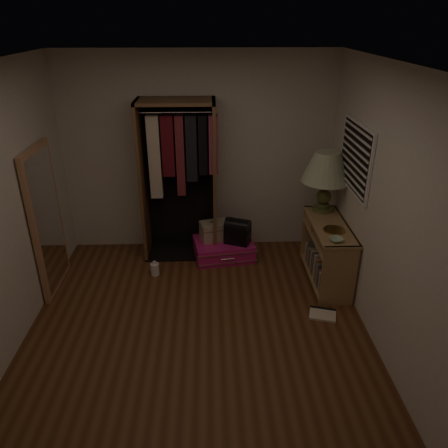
{
  "coord_description": "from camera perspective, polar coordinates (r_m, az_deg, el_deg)",
  "views": [
    {
      "loc": [
        0.15,
        -3.51,
        2.94
      ],
      "look_at": [
        0.3,
        0.95,
        0.8
      ],
      "focal_mm": 35.0,
      "sensor_mm": 36.0,
      "label": 1
    }
  ],
  "objects": [
    {
      "name": "table_lamp",
      "position": [
        5.38,
        13.26,
        7.1
      ],
      "size": [
        0.69,
        0.69,
        0.75
      ],
      "rotation": [
        0.0,
        0.0,
        -0.17
      ],
      "color": "#4B5328",
      "rests_on": "console_bookshelf"
    },
    {
      "name": "console_bookshelf",
      "position": [
        5.4,
        13.22,
        -3.3
      ],
      "size": [
        0.42,
        1.12,
        0.75
      ],
      "color": "#9C764B",
      "rests_on": "ground"
    },
    {
      "name": "ceramic_bowl",
      "position": [
        4.83,
        14.41,
        -2.0
      ],
      "size": [
        0.19,
        0.19,
        0.04
      ],
      "primitive_type": "imported",
      "rotation": [
        0.0,
        0.0,
        0.34
      ],
      "color": "#A0BD9D",
      "rests_on": "console_bookshelf"
    },
    {
      "name": "pink_suitcase",
      "position": [
        5.85,
        -0.05,
        -3.26
      ],
      "size": [
        0.86,
        0.68,
        0.24
      ],
      "rotation": [
        0.0,
        0.0,
        0.16
      ],
      "color": "#CD1971",
      "rests_on": "ground"
    },
    {
      "name": "open_wardrobe",
      "position": [
        5.58,
        -5.83,
        7.37
      ],
      "size": [
        0.98,
        0.5,
        2.05
      ],
      "color": "brown",
      "rests_on": "ground"
    },
    {
      "name": "train_case",
      "position": [
        5.79,
        -1.28,
        -0.87
      ],
      "size": [
        0.41,
        0.34,
        0.26
      ],
      "rotation": [
        0.0,
        0.0,
        0.28
      ],
      "color": "tan",
      "rests_on": "pink_suitcase"
    },
    {
      "name": "brass_tray",
      "position": [
        5.07,
        14.2,
        -0.78
      ],
      "size": [
        0.29,
        0.29,
        0.01
      ],
      "rotation": [
        0.0,
        0.0,
        0.23
      ],
      "color": "#B48945",
      "rests_on": "console_bookshelf"
    },
    {
      "name": "ground",
      "position": [
        4.59,
        -3.45,
        -14.34
      ],
      "size": [
        4.0,
        4.0,
        0.0
      ],
      "primitive_type": "plane",
      "color": "#512D17",
      "rests_on": "ground"
    },
    {
      "name": "floor_book",
      "position": [
        4.96,
        12.77,
        -11.32
      ],
      "size": [
        0.33,
        0.29,
        0.03
      ],
      "rotation": [
        0.0,
        0.0,
        -0.28
      ],
      "color": "beige",
      "rests_on": "ground"
    },
    {
      "name": "floor_mirror",
      "position": [
        5.31,
        -22.17,
        0.4
      ],
      "size": [
        0.06,
        0.8,
        1.7
      ],
      "color": "tan",
      "rests_on": "ground"
    },
    {
      "name": "black_bag",
      "position": [
        5.67,
        1.79,
        -0.85
      ],
      "size": [
        0.37,
        0.31,
        0.34
      ],
      "rotation": [
        0.0,
        0.0,
        -0.39
      ],
      "color": "black",
      "rests_on": "pink_suitcase"
    },
    {
      "name": "room_walls",
      "position": [
        3.84,
        -2.89,
        3.52
      ],
      "size": [
        3.52,
        4.02,
        2.6
      ],
      "color": "beige",
      "rests_on": "ground"
    },
    {
      "name": "white_jug",
      "position": [
        5.55,
        -9.01,
        -5.82
      ],
      "size": [
        0.11,
        0.11,
        0.19
      ],
      "rotation": [
        0.0,
        0.0,
        0.07
      ],
      "color": "white",
      "rests_on": "ground"
    }
  ]
}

